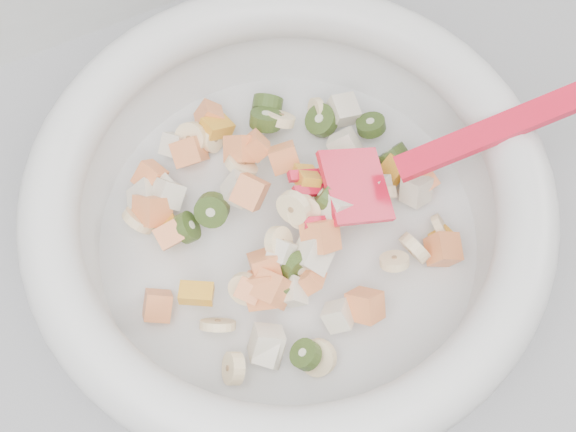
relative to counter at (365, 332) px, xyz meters
name	(u,v)px	position (x,y,z in m)	size (l,w,h in m)	color
counter	(365,332)	(0.00, 0.00, 0.00)	(2.00, 0.60, 0.90)	gray
mixing_bowl	(288,209)	(-0.12, 0.00, 0.51)	(0.47, 0.39, 0.14)	silver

